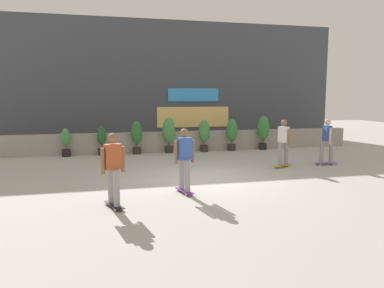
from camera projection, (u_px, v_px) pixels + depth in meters
name	position (u px, v px, depth m)	size (l,w,h in m)	color
ground_plane	(204.00, 179.00, 11.27)	(48.00, 48.00, 0.00)	#B2AFA8
planter_wall	(169.00, 142.00, 16.99)	(18.00, 0.40, 0.90)	gray
building_backdrop	(156.00, 83.00, 20.49)	(20.00, 2.08, 6.50)	#424751
potted_plant_0	(66.00, 142.00, 15.49)	(0.36, 0.36, 1.19)	black
potted_plant_1	(102.00, 140.00, 15.83)	(0.39, 0.39, 1.24)	#2D2823
potted_plant_2	(137.00, 135.00, 16.16)	(0.49, 0.49, 1.45)	#2D2823
potted_plant_3	(169.00, 132.00, 16.48)	(0.56, 0.56, 1.60)	#2D2823
potted_plant_4	(204.00, 133.00, 16.87)	(0.50, 0.50, 1.46)	#2D2823
potted_plant_5	(232.00, 132.00, 17.18)	(0.51, 0.51, 1.49)	#2D2823
potted_plant_6	(263.00, 130.00, 17.54)	(0.57, 0.57, 1.61)	black
skater_by_wall_left	(113.00, 167.00, 8.28)	(0.53, 0.82, 1.70)	black
skater_far_left	(283.00, 141.00, 13.07)	(0.80, 0.54, 1.70)	#BF8C26
skater_by_wall_right	(327.00, 140.00, 13.54)	(0.82, 0.56, 1.70)	#72338C
skater_foreground	(185.00, 158.00, 9.53)	(0.55, 0.82, 1.70)	#72338C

